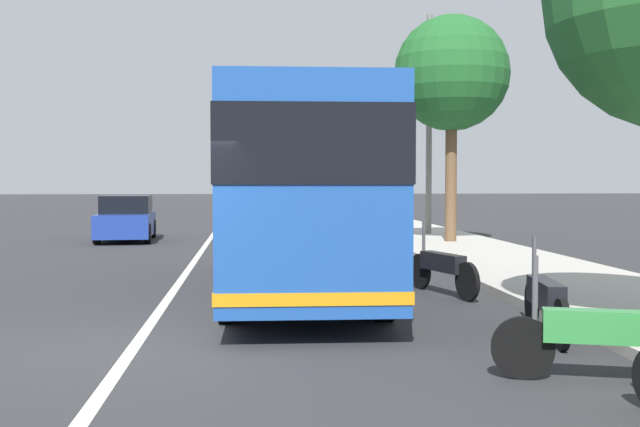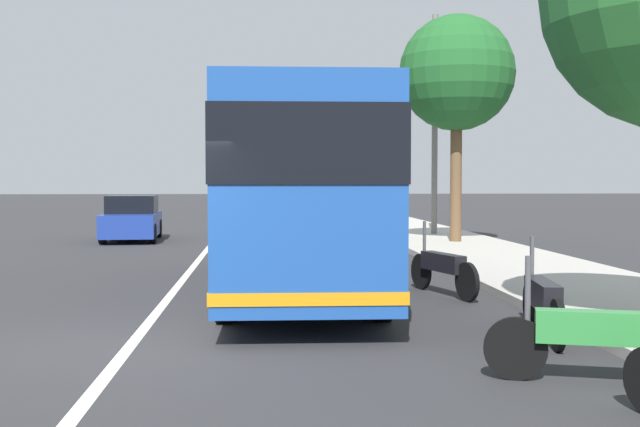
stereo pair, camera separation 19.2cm
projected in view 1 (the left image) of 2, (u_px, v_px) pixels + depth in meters
ground_plane at (135, 345)px, 9.58m from camera, size 220.00×220.00×0.00m
sidewalk_curb at (486, 256)px, 20.19m from camera, size 110.00×3.60×0.14m
lane_divider_line at (194, 261)px, 19.53m from camera, size 110.00×0.16×0.01m
coach_bus at (297, 185)px, 14.34m from camera, size 10.22×2.67×3.39m
motorcycle_far_end at (601, 336)px, 7.76m from camera, size 0.71×2.10×1.27m
motorcycle_by_tree at (545, 300)px, 10.10m from camera, size 2.29×0.42×1.26m
motorcycle_angled at (442, 268)px, 13.80m from camera, size 2.21×0.73×1.28m
car_ahead_same_lane at (126, 219)px, 26.30m from camera, size 4.28×2.01×1.53m
car_oncoming at (278, 207)px, 38.69m from camera, size 4.20×2.04×1.46m
roadside_tree_mid_block at (452, 74)px, 24.08m from camera, size 3.58×3.58×7.16m
utility_pole at (429, 127)px, 27.58m from camera, size 0.21×0.21×7.89m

